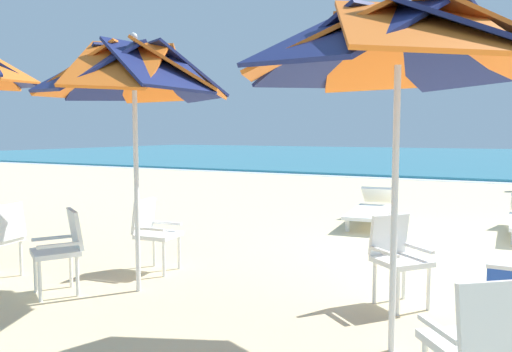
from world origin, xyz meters
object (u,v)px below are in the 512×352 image
at_px(plastic_chair_1, 477,340).
at_px(plastic_chair_5, 0,236).
at_px(beach_umbrella_1, 134,74).
at_px(plastic_chair_2, 62,246).
at_px(plastic_chair_3, 153,230).
at_px(beach_umbrella_0, 398,45).
at_px(sun_lounger_2, 371,209).
at_px(plastic_chair_0, 397,254).

distance_m(plastic_chair_1, plastic_chair_5, 5.02).
relative_size(beach_umbrella_1, plastic_chair_2, 3.08).
xyz_separation_m(plastic_chair_3, plastic_chair_5, (-1.32, -1.07, 0.00)).
relative_size(plastic_chair_3, plastic_chair_5, 1.00).
xyz_separation_m(beach_umbrella_0, sun_lounger_2, (-1.49, 5.23, -2.01)).
bearing_deg(plastic_chair_5, beach_umbrella_1, 12.47).
xyz_separation_m(plastic_chair_0, beach_umbrella_1, (-2.49, -0.82, 1.76)).
height_order(plastic_chair_3, plastic_chair_5, same).
bearing_deg(beach_umbrella_0, plastic_chair_5, -178.48).
bearing_deg(plastic_chair_3, beach_umbrella_1, -63.10).
xyz_separation_m(plastic_chair_1, beach_umbrella_1, (-3.31, 1.01, 1.76)).
relative_size(plastic_chair_0, plastic_chair_1, 1.00).
height_order(beach_umbrella_1, plastic_chair_3, beach_umbrella_1).
relative_size(plastic_chair_2, sun_lounger_2, 0.40).
height_order(plastic_chair_5, sun_lounger_2, plastic_chair_5).
distance_m(plastic_chair_3, plastic_chair_5, 1.70).
bearing_deg(plastic_chair_5, beach_umbrella_0, 1.52).
xyz_separation_m(plastic_chair_0, sun_lounger_2, (-1.31, 4.15, -0.22)).
distance_m(beach_umbrella_0, sun_lounger_2, 5.80).
distance_m(beach_umbrella_0, plastic_chair_1, 2.05).
relative_size(plastic_chair_1, plastic_chair_3, 1.00).
xyz_separation_m(plastic_chair_1, sun_lounger_2, (-2.12, 5.98, -0.22)).
bearing_deg(plastic_chair_1, plastic_chair_2, 171.38).
height_order(plastic_chair_0, plastic_chair_1, same).
bearing_deg(beach_umbrella_0, sun_lounger_2, 105.94).
distance_m(plastic_chair_2, plastic_chair_5, 1.03).
bearing_deg(beach_umbrella_1, plastic_chair_1, -16.98).
bearing_deg(plastic_chair_0, plastic_chair_5, -164.04).
xyz_separation_m(beach_umbrella_1, plastic_chair_5, (-1.67, -0.37, -1.76)).
bearing_deg(plastic_chair_3, plastic_chair_5, -141.10).
height_order(beach_umbrella_0, beach_umbrella_1, same).
height_order(beach_umbrella_0, plastic_chair_2, beach_umbrella_0).
relative_size(plastic_chair_5, sun_lounger_2, 0.40).
distance_m(beach_umbrella_1, plastic_chair_3, 1.92).
height_order(plastic_chair_0, beach_umbrella_1, beach_umbrella_1).
relative_size(plastic_chair_1, beach_umbrella_1, 0.33).
distance_m(beach_umbrella_0, plastic_chair_5, 4.71).
relative_size(plastic_chair_0, beach_umbrella_1, 0.33).
height_order(plastic_chair_0, sun_lounger_2, plastic_chair_0).
xyz_separation_m(plastic_chair_2, plastic_chair_5, (-1.03, 0.04, 0.00)).
bearing_deg(plastic_chair_0, beach_umbrella_1, -161.76).
relative_size(plastic_chair_1, plastic_chair_2, 1.00).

